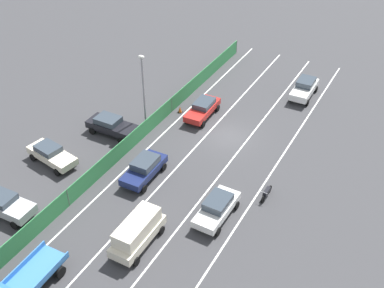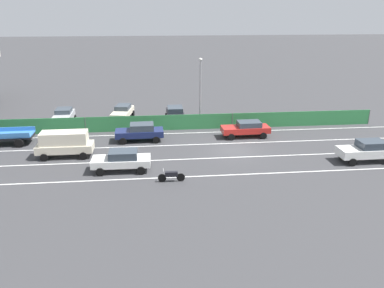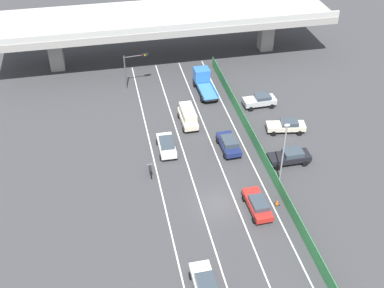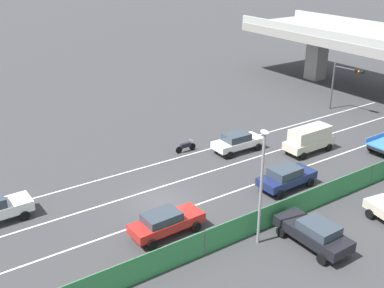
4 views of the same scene
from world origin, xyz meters
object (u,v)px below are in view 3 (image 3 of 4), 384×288
(car_van_cream, at_px, (188,116))
(parked_wagon_silver, at_px, (260,100))
(car_sedan_navy, at_px, (229,143))
(traffic_cone, at_px, (277,202))
(street_lamp, at_px, (284,147))
(car_sedan_red, at_px, (258,204))
(car_sedan_white, at_px, (205,285))
(car_hatchback_white, at_px, (167,145))
(motorcycle, at_px, (150,171))
(flatbed_truck_blue, at_px, (203,80))
(parked_sedan_dark, at_px, (290,156))
(traffic_light, at_px, (133,64))
(parked_sedan_cream, at_px, (287,126))

(car_van_cream, height_order, parked_wagon_silver, car_van_cream)
(car_sedan_navy, bearing_deg, traffic_cone, -76.36)
(parked_wagon_silver, relative_size, street_lamp, 0.59)
(car_sedan_red, relative_size, street_lamp, 0.65)
(car_sedan_red, xyz_separation_m, car_sedan_navy, (-0.13, 10.21, 0.05))
(car_van_cream, bearing_deg, car_sedan_white, -98.21)
(parked_wagon_silver, bearing_deg, car_sedan_white, -116.82)
(car_hatchback_white, relative_size, car_van_cream, 0.97)
(car_sedan_red, xyz_separation_m, motorcycle, (-9.56, 7.77, -0.42))
(flatbed_truck_blue, bearing_deg, car_hatchback_white, -119.24)
(parked_sedan_dark, xyz_separation_m, traffic_light, (-14.89, 20.40, 2.64))
(car_sedan_red, height_order, traffic_cone, car_sedan_red)
(motorcycle, height_order, parked_sedan_cream, parked_sedan_cream)
(car_van_cream, bearing_deg, street_lamp, -58.74)
(car_van_cream, bearing_deg, car_hatchback_white, -125.30)
(parked_sedan_cream, height_order, traffic_light, traffic_light)
(flatbed_truck_blue, relative_size, parked_sedan_dark, 1.34)
(car_sedan_red, relative_size, flatbed_truck_blue, 0.74)
(car_sedan_white, relative_size, traffic_cone, 7.08)
(traffic_light, xyz_separation_m, street_lamp, (12.87, -22.89, 0.80))
(car_sedan_navy, xyz_separation_m, traffic_light, (-8.93, 16.72, 2.63))
(motorcycle, xyz_separation_m, parked_wagon_silver, (15.90, 10.76, 0.46))
(car_sedan_navy, height_order, parked_sedan_dark, car_sedan_navy)
(car_van_cream, distance_m, car_sedan_red, 16.79)
(car_sedan_navy, bearing_deg, flatbed_truck_blue, 89.16)
(parked_wagon_silver, bearing_deg, traffic_cone, -102.76)
(car_sedan_white, bearing_deg, parked_sedan_dark, 48.62)
(car_hatchback_white, height_order, parked_sedan_dark, parked_sedan_dark)
(car_sedan_red, bearing_deg, car_sedan_navy, 90.71)
(car_sedan_red, bearing_deg, parked_sedan_dark, 48.22)
(car_hatchback_white, xyz_separation_m, flatbed_truck_blue, (7.25, 12.96, 0.44))
(car_hatchback_white, relative_size, car_sedan_navy, 0.99)
(parked_sedan_dark, distance_m, traffic_light, 25.39)
(car_sedan_red, height_order, car_sedan_navy, car_sedan_navy)
(car_hatchback_white, bearing_deg, traffic_light, 96.92)
(car_van_cream, height_order, street_lamp, street_lamp)
(parked_sedan_cream, bearing_deg, car_sedan_red, -121.80)
(car_hatchback_white, bearing_deg, flatbed_truck_blue, 60.76)
(car_sedan_white, relative_size, car_sedan_navy, 1.00)
(parked_wagon_silver, xyz_separation_m, street_lamp, (-2.52, -14.49, 3.43))
(car_sedan_red, xyz_separation_m, street_lamp, (3.82, 4.04, 3.47))
(motorcycle, bearing_deg, car_hatchback_white, 56.91)
(motorcycle, bearing_deg, flatbed_truck_blue, 59.89)
(car_sedan_red, relative_size, car_sedan_navy, 1.03)
(car_sedan_red, bearing_deg, flatbed_truck_blue, 89.81)
(car_sedan_red, relative_size, parked_wagon_silver, 1.10)
(car_van_cream, xyz_separation_m, parked_sedan_dark, (9.50, -9.85, -0.32))
(car_sedan_white, bearing_deg, car_hatchback_white, 89.83)
(flatbed_truck_blue, distance_m, parked_sedan_dark, 18.77)
(flatbed_truck_blue, height_order, motorcycle, flatbed_truck_blue)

